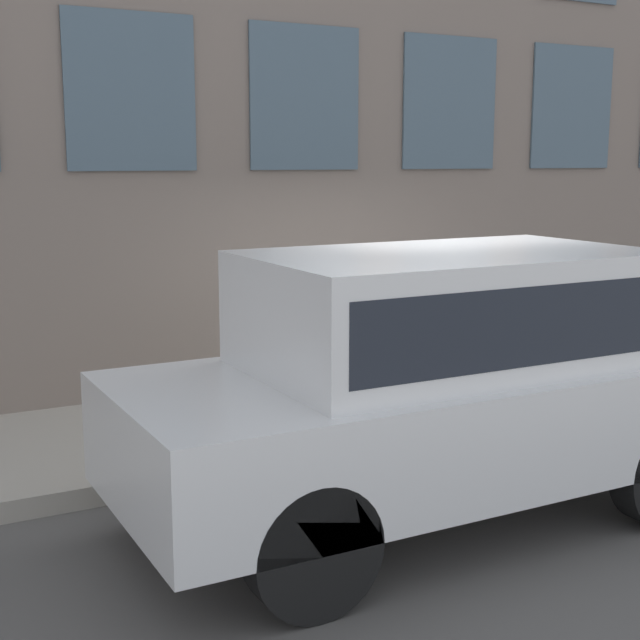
% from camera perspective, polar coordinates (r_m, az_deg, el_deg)
% --- Properties ---
extents(ground_plane, '(80.00, 80.00, 0.00)m').
position_cam_1_polar(ground_plane, '(8.33, 6.59, -8.17)').
color(ground_plane, '#514F4C').
extents(sidewalk, '(2.37, 60.00, 0.17)m').
position_cam_1_polar(sidewalk, '(9.25, 2.42, -5.66)').
color(sidewalk, '#A8A093').
rests_on(sidewalk, ground_plane).
extents(fire_hydrant, '(0.33, 0.44, 0.78)m').
position_cam_1_polar(fire_hydrant, '(8.38, 2.33, -3.92)').
color(fire_hydrant, '#2D7260').
rests_on(fire_hydrant, sidewalk).
extents(person, '(0.37, 0.25, 1.53)m').
position_cam_1_polar(person, '(8.49, -2.29, -0.13)').
color(person, '#726651').
rests_on(person, sidewalk).
extents(parked_truck_white_near, '(1.91, 4.60, 1.98)m').
position_cam_1_polar(parked_truck_white_near, '(6.47, 7.74, -3.16)').
color(parked_truck_white_near, black).
rests_on(parked_truck_white_near, ground_plane).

